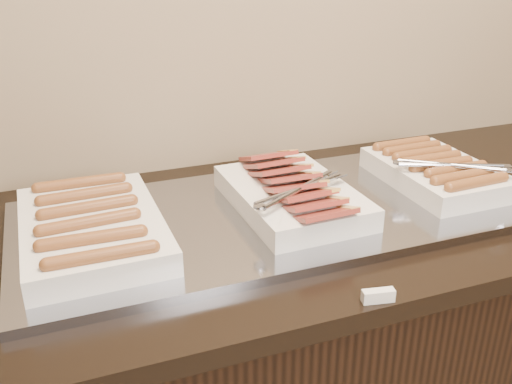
# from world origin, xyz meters

# --- Properties ---
(counter) EXTENTS (2.06, 0.76, 0.90)m
(counter) POSITION_xyz_m (0.00, 2.13, 0.45)
(counter) COLOR black
(counter) RESTS_ON ground
(warming_tray) EXTENTS (1.20, 0.50, 0.02)m
(warming_tray) POSITION_xyz_m (0.01, 2.13, 0.91)
(warming_tray) COLOR #9497A1
(warming_tray) RESTS_ON counter
(dish_left) EXTENTS (0.27, 0.40, 0.07)m
(dish_left) POSITION_xyz_m (-0.42, 2.13, 0.95)
(dish_left) COLOR silver
(dish_left) RESTS_ON warming_tray
(dish_center) EXTENTS (0.27, 0.39, 0.09)m
(dish_center) POSITION_xyz_m (0.01, 2.13, 0.95)
(dish_center) COLOR silver
(dish_center) RESTS_ON warming_tray
(dish_right) EXTENTS (0.26, 0.34, 0.08)m
(dish_right) POSITION_xyz_m (0.39, 2.13, 0.95)
(dish_right) COLOR silver
(dish_right) RESTS_ON warming_tray
(label_holder) EXTENTS (0.06, 0.03, 0.02)m
(label_holder) POSITION_xyz_m (0.01, 1.77, 0.91)
(label_holder) COLOR silver
(label_holder) RESTS_ON counter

